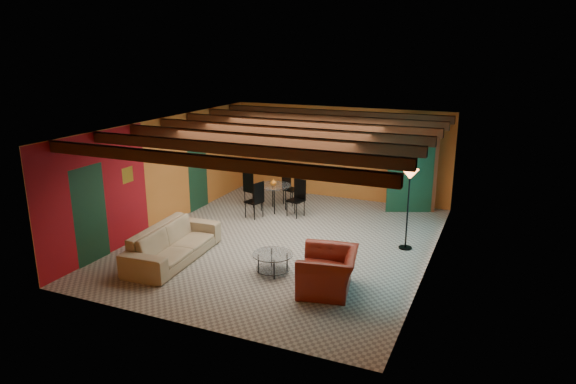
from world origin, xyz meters
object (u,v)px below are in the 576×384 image
at_px(sofa, 173,243).
at_px(dining_table, 273,193).
at_px(coffee_table, 273,263).
at_px(armoire, 412,172).
at_px(vase, 273,172).
at_px(floor_lamp, 408,209).
at_px(armchair, 328,271).
at_px(potted_plant, 416,125).

distance_m(sofa, dining_table, 3.94).
xyz_separation_m(sofa, coffee_table, (2.21, 0.22, -0.16)).
relative_size(armoire, vase, 11.81).
bearing_deg(floor_lamp, armchair, -109.23).
distance_m(dining_table, armoire, 3.85).
relative_size(dining_table, potted_plant, 3.89).
bearing_deg(sofa, dining_table, -11.47).
xyz_separation_m(dining_table, armoire, (3.44, 1.65, 0.55)).
relative_size(armchair, coffee_table, 1.46).
relative_size(sofa, armoire, 1.20).
height_order(armchair, vase, vase).
bearing_deg(dining_table, floor_lamp, -18.93).
distance_m(armoire, potted_plant, 1.29).
bearing_deg(armchair, sofa, -102.55).
distance_m(armchair, vase, 5.00).
xyz_separation_m(sofa, armchair, (3.47, -0.06, 0.02)).
bearing_deg(dining_table, potted_plant, 25.66).
bearing_deg(coffee_table, armchair, -12.90).
bearing_deg(dining_table, sofa, -97.43).
height_order(armoire, vase, armoire).
xyz_separation_m(armchair, armoire, (0.48, 5.62, 0.66)).
xyz_separation_m(sofa, vase, (0.51, 3.91, 0.72)).
bearing_deg(potted_plant, vase, -154.34).
height_order(armchair, coffee_table, armchair).
distance_m(sofa, coffee_table, 2.23).
distance_m(armchair, coffee_table, 1.30).
xyz_separation_m(sofa, dining_table, (0.51, 3.91, 0.13)).
distance_m(coffee_table, floor_lamp, 3.28).
bearing_deg(armoire, potted_plant, 0.00).
height_order(potted_plant, vase, potted_plant).
distance_m(coffee_table, potted_plant, 6.00).
bearing_deg(armoire, sofa, -148.15).
bearing_deg(dining_table, coffee_table, -65.23).
bearing_deg(floor_lamp, sofa, -149.57).
bearing_deg(sofa, floor_lamp, -63.61).
bearing_deg(armchair, vase, -154.82).
height_order(sofa, armoire, armoire).
bearing_deg(dining_table, armoire, 25.66).
xyz_separation_m(armchair, potted_plant, (0.48, 5.62, 1.95)).
height_order(sofa, coffee_table, sofa).
relative_size(coffee_table, armoire, 0.39).
distance_m(armchair, potted_plant, 5.97).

